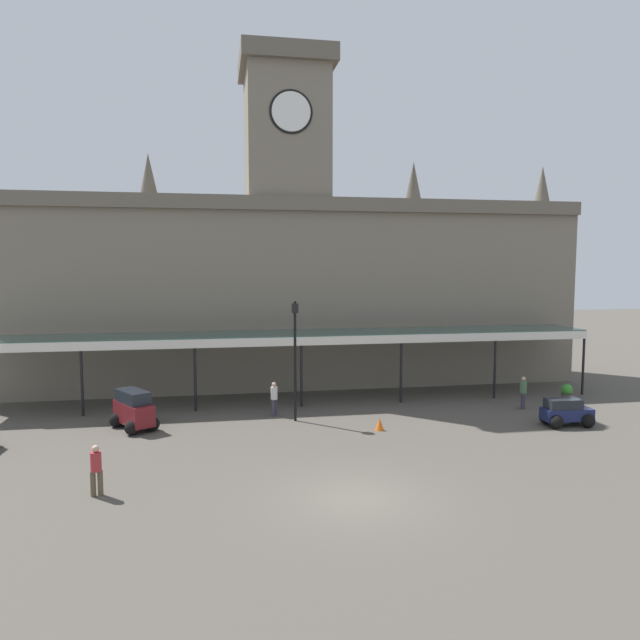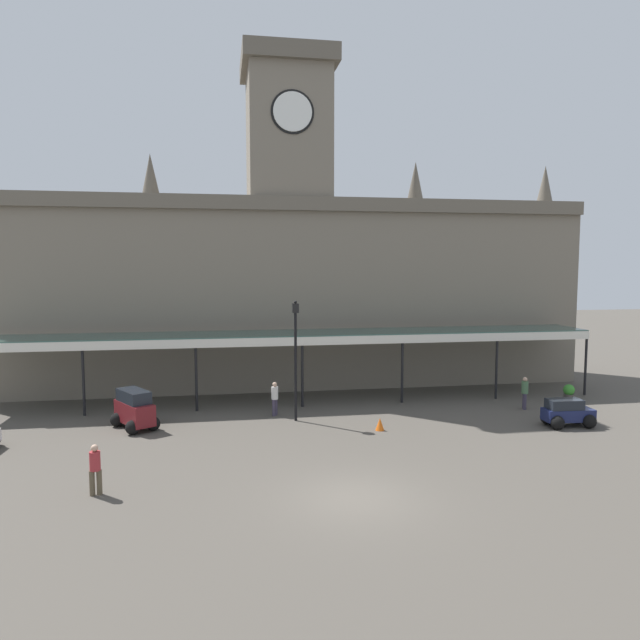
% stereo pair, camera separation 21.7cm
% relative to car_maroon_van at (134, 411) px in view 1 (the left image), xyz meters
% --- Properties ---
extents(ground_plane, '(140.00, 140.00, 0.00)m').
position_rel_car_maroon_van_xyz_m(ground_plane, '(8.07, -9.39, -0.81)').
color(ground_plane, '#504A42').
extents(station_building, '(36.02, 5.55, 19.87)m').
position_rel_car_maroon_van_xyz_m(station_building, '(8.07, 8.93, 5.82)').
color(station_building, slate).
rests_on(station_building, ground).
extents(entrance_canopy, '(32.71, 3.26, 3.76)m').
position_rel_car_maroon_van_xyz_m(entrance_canopy, '(8.07, 4.05, 2.81)').
color(entrance_canopy, '#38564C').
rests_on(entrance_canopy, ground).
extents(car_maroon_van, '(2.34, 2.59, 1.77)m').
position_rel_car_maroon_van_xyz_m(car_maroon_van, '(0.00, 0.00, 0.00)').
color(car_maroon_van, maroon).
rests_on(car_maroon_van, ground).
extents(car_navy_estate, '(2.29, 1.61, 1.27)m').
position_rel_car_maroon_van_xyz_m(car_navy_estate, '(19.59, -2.93, -0.24)').
color(car_navy_estate, '#19214C').
rests_on(car_navy_estate, ground).
extents(pedestrian_near_entrance, '(0.34, 0.36, 1.67)m').
position_rel_car_maroon_van_xyz_m(pedestrian_near_entrance, '(6.48, 1.23, 0.10)').
color(pedestrian_near_entrance, '#3F384C').
rests_on(pedestrian_near_entrance, ground).
extents(pedestrian_crossing_forecourt, '(0.39, 0.34, 1.67)m').
position_rel_car_maroon_van_xyz_m(pedestrian_crossing_forecourt, '(-0.11, -7.74, 0.10)').
color(pedestrian_crossing_forecourt, brown).
rests_on(pedestrian_crossing_forecourt, ground).
extents(pedestrian_beside_cars, '(0.34, 0.38, 1.67)m').
position_rel_car_maroon_van_xyz_m(pedestrian_beside_cars, '(19.30, 0.37, 0.10)').
color(pedestrian_beside_cars, '#3F384C').
rests_on(pedestrian_beside_cars, ground).
extents(victorian_lamppost, '(0.30, 0.30, 5.74)m').
position_rel_car_maroon_van_xyz_m(victorian_lamppost, '(7.38, 0.10, 2.70)').
color(victorian_lamppost, black).
rests_on(victorian_lamppost, ground).
extents(traffic_cone, '(0.40, 0.40, 0.56)m').
position_rel_car_maroon_van_xyz_m(traffic_cone, '(10.90, -2.14, -0.53)').
color(traffic_cone, orange).
rests_on(traffic_cone, ground).
extents(planter_by_canopy, '(0.60, 0.60, 0.96)m').
position_rel_car_maroon_van_xyz_m(planter_by_canopy, '(22.49, 1.43, -0.32)').
color(planter_by_canopy, '#47423D').
rests_on(planter_by_canopy, ground).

